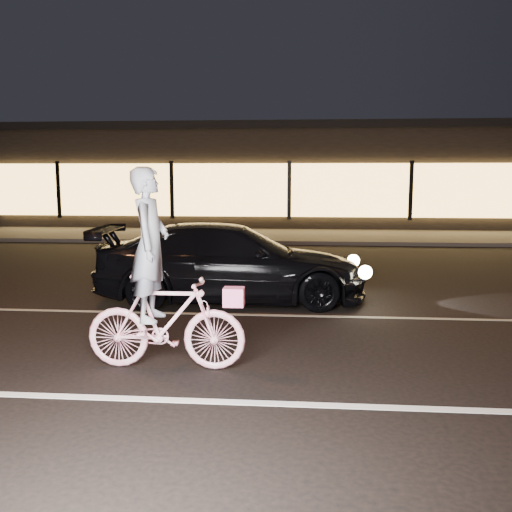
{
  "coord_description": "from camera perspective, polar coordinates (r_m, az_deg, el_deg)",
  "views": [
    {
      "loc": [
        0.61,
        -6.8,
        2.24
      ],
      "look_at": [
        -0.03,
        0.6,
        1.16
      ],
      "focal_mm": 40.0,
      "sensor_mm": 36.0,
      "label": 1
    }
  ],
  "objects": [
    {
      "name": "ground",
      "position": [
        7.19,
        -0.15,
        -9.86
      ],
      "size": [
        90.0,
        90.0,
        0.0
      ],
      "primitive_type": "plane",
      "color": "black",
      "rests_on": "ground"
    },
    {
      "name": "storefront",
      "position": [
        25.78,
        3.62,
        8.07
      ],
      "size": [
        25.4,
        8.42,
        4.2
      ],
      "color": "black",
      "rests_on": "ground"
    },
    {
      "name": "sidewalk",
      "position": [
        19.93,
        3.16,
        2.0
      ],
      "size": [
        30.0,
        4.0,
        0.12
      ],
      "primitive_type": "cube",
      "color": "#383533",
      "rests_on": "ground"
    },
    {
      "name": "sedan",
      "position": [
        10.01,
        -2.5,
        -0.67
      ],
      "size": [
        4.82,
        2.25,
        1.36
      ],
      "rotation": [
        0.0,
        0.0,
        1.64
      ],
      "color": "black",
      "rests_on": "ground"
    },
    {
      "name": "lane_stripe_far",
      "position": [
        9.1,
        0.97,
        -5.92
      ],
      "size": [
        60.0,
        0.1,
        0.01
      ],
      "primitive_type": "cube",
      "color": "gray",
      "rests_on": "ground"
    },
    {
      "name": "lane_stripe_near",
      "position": [
        5.79,
        -1.51,
        -14.43
      ],
      "size": [
        60.0,
        0.12,
        0.01
      ],
      "primitive_type": "cube",
      "color": "silver",
      "rests_on": "ground"
    },
    {
      "name": "cyclist",
      "position": [
        6.58,
        -9.44,
        -4.26
      ],
      "size": [
        1.84,
        0.63,
        2.31
      ],
      "rotation": [
        0.0,
        0.0,
        1.57
      ],
      "color": "#FC5381",
      "rests_on": "ground"
    }
  ]
}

